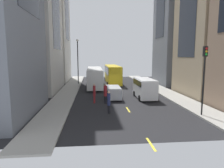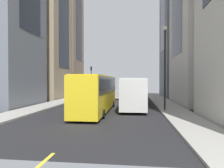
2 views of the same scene
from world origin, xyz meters
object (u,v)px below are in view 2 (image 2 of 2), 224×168
at_px(delivery_van_white, 98,90).
at_px(car_silver_0, 121,93).
at_px(city_bus_white, 134,90).
at_px(pedestrian_crossing_mid, 128,91).
at_px(pedestrian_walking_far, 129,90).
at_px(streetcar_yellow, 97,91).
at_px(traffic_light_near_corner, 91,75).
at_px(pedestrian_waiting_curb, 135,91).

bearing_deg(delivery_van_white, car_silver_0, 177.37).
distance_m(city_bus_white, car_silver_0, 11.19).
relative_size(city_bus_white, delivery_van_white, 2.49).
relative_size(delivery_van_white, car_silver_0, 1.28).
bearing_deg(delivery_van_white, pedestrian_crossing_mid, -154.86).
distance_m(car_silver_0, pedestrian_walking_far, 6.90).
relative_size(city_bus_white, pedestrian_crossing_mid, 5.58).
distance_m(streetcar_yellow, pedestrian_walking_far, 22.24).
bearing_deg(pedestrian_crossing_mid, delivery_van_white, 121.71).
distance_m(city_bus_white, delivery_van_white, 12.81).
bearing_deg(city_bus_white, pedestrian_crossing_mid, -85.33).
bearing_deg(traffic_light_near_corner, delivery_van_white, 110.92).
distance_m(streetcar_yellow, traffic_light_near_corner, 24.73).
height_order(delivery_van_white, pedestrian_waiting_curb, delivery_van_white).
bearing_deg(streetcar_yellow, pedestrian_walking_far, -96.42).
height_order(delivery_van_white, pedestrian_crossing_mid, delivery_van_white).
xyz_separation_m(city_bus_white, pedestrian_walking_far, (1.17, -17.70, -0.83)).
distance_m(delivery_van_white, pedestrian_crossing_mid, 5.86).
relative_size(city_bus_white, pedestrian_walking_far, 5.86).
bearing_deg(delivery_van_white, city_bus_white, 120.04).
bearing_deg(city_bus_white, pedestrian_walking_far, -86.20).
xyz_separation_m(streetcar_yellow, pedestrian_waiting_curb, (-3.84, -17.63, -0.89)).
xyz_separation_m(pedestrian_waiting_curb, pedestrian_crossing_mid, (1.30, -0.32, -0.01)).
xyz_separation_m(pedestrian_walking_far, pedestrian_waiting_curb, (-1.36, 4.45, 0.05)).
bearing_deg(traffic_light_near_corner, pedestrian_waiting_curb, 147.46).
relative_size(delivery_van_white, pedestrian_crossing_mid, 2.24).
bearing_deg(car_silver_0, pedestrian_waiting_curb, -136.79).
relative_size(streetcar_yellow, traffic_light_near_corner, 1.93).
height_order(delivery_van_white, car_silver_0, delivery_van_white).
height_order(streetcar_yellow, pedestrian_waiting_curb, streetcar_yellow).
relative_size(city_bus_white, traffic_light_near_corner, 2.07).
xyz_separation_m(streetcar_yellow, pedestrian_crossing_mid, (-2.55, -17.95, -0.90)).
relative_size(streetcar_yellow, pedestrian_walking_far, 5.47).
distance_m(delivery_van_white, car_silver_0, 4.14).
xyz_separation_m(pedestrian_waiting_curb, traffic_light_near_corner, (9.82, -6.26, 3.22)).
distance_m(pedestrian_waiting_curb, pedestrian_crossing_mid, 1.34).
bearing_deg(streetcar_yellow, delivery_van_white, -79.91).
distance_m(city_bus_white, traffic_light_near_corner, 21.89).
bearing_deg(delivery_van_white, streetcar_yellow, 100.09).
bearing_deg(pedestrian_crossing_mid, pedestrian_walking_far, 7.49).
distance_m(city_bus_white, pedestrian_waiting_curb, 13.27).
distance_m(car_silver_0, traffic_light_near_corner, 11.84).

